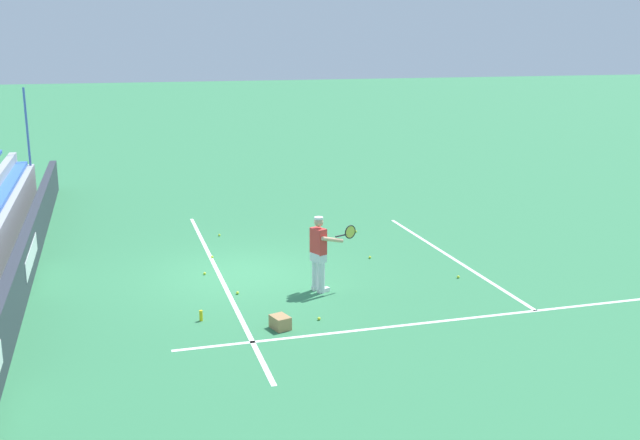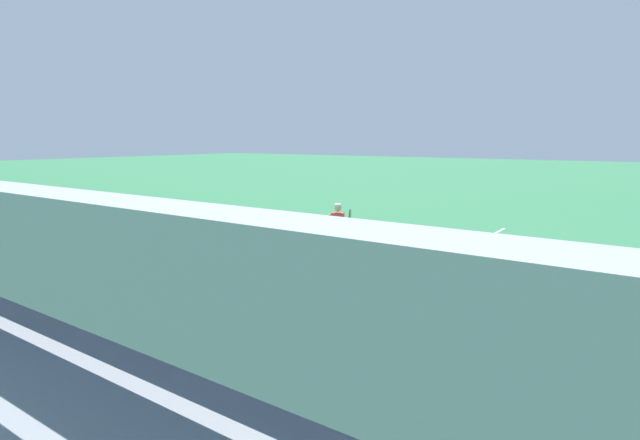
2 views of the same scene
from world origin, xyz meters
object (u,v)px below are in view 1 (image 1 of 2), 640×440
Objects in this scene: tennis_ball_near_player at (319,319)px; tennis_ball_by_box at (370,257)px; tennis_ball_far_right at (212,257)px; water_bottle at (201,316)px; tennis_ball_on_baseline at (356,231)px; tennis_ball_far_left at (205,273)px; tennis_ball_midcourt at (219,235)px; tennis_player at (320,253)px; tennis_ball_stray_back at (237,293)px; tennis_ball_toward_net at (458,277)px; ball_box_cardboard at (280,322)px.

tennis_ball_near_player and tennis_ball_by_box have the same top height.
tennis_ball_far_right is at bearing -106.33° from tennis_ball_by_box.
water_bottle reaches higher than tennis_ball_far_right.
tennis_ball_on_baseline is 1.00× the size of tennis_ball_near_player.
tennis_ball_midcourt is at bearing 165.93° from tennis_ball_far_left.
water_bottle is (1.09, -2.79, -0.78)m from tennis_player.
tennis_ball_by_box is at bearing 115.52° from tennis_ball_stray_back.
tennis_player is 25.98× the size of tennis_ball_on_baseline.
tennis_ball_on_baseline is 2.64m from tennis_ball_by_box.
tennis_ball_far_left and tennis_ball_midcourt have the same top height.
tennis_ball_far_right is 1.00× the size of tennis_ball_by_box.
tennis_ball_far_left is at bearing -129.06° from tennis_player.
tennis_ball_by_box is (2.59, -0.49, 0.00)m from tennis_ball_on_baseline.
tennis_ball_midcourt is at bearing -137.82° from tennis_ball_toward_net.
tennis_ball_stray_back is at bearing -146.63° from tennis_ball_near_player.
tennis_ball_on_baseline is at bearing 135.96° from tennis_ball_stray_back.
tennis_ball_by_box is at bearing 147.27° from tennis_ball_near_player.
tennis_ball_midcourt is (-5.38, -4.88, 0.00)m from tennis_ball_toward_net.
tennis_ball_far_left is (-1.91, -5.75, 0.00)m from tennis_ball_toward_net.
tennis_ball_near_player is at bearing -16.19° from tennis_player.
tennis_ball_far_left is at bearing -59.70° from tennis_ball_on_baseline.
tennis_ball_near_player is 1.00× the size of tennis_ball_midcourt.
tennis_ball_stray_back is 1.00× the size of tennis_ball_near_player.
tennis_ball_midcourt is at bearing 176.08° from tennis_ball_stray_back.
tennis_ball_far_right is 1.38m from tennis_ball_far_left.
water_bottle is at bearing -10.76° from tennis_ball_far_right.
tennis_ball_far_left is 1.00× the size of tennis_ball_midcourt.
water_bottle is at bearing -56.14° from tennis_ball_by_box.
tennis_ball_on_baseline is at bearing -168.16° from tennis_ball_toward_net.
tennis_player is 1.97m from tennis_ball_near_player.
tennis_ball_stray_back is at bearing 144.76° from water_bottle.
tennis_ball_toward_net is at bearing 113.38° from tennis_ball_near_player.
water_bottle is (4.32, -0.82, 0.08)m from tennis_ball_far_right.
tennis_ball_far_right and tennis_ball_midcourt have the same top height.
tennis_ball_near_player and tennis_ball_far_left have the same top height.
tennis_player is at bearing -42.96° from tennis_ball_by_box.
tennis_ball_far_right and tennis_ball_toward_net have the same top height.
ball_box_cardboard is at bearing 14.48° from tennis_ball_far_left.
tennis_ball_stray_back is at bearing -64.48° from tennis_ball_by_box.
water_bottle is (1.07, -6.20, 0.08)m from tennis_ball_toward_net.
tennis_ball_far_left is (-1.89, -2.33, -0.86)m from tennis_player.
tennis_ball_midcourt is 6.59m from water_bottle.
tennis_ball_toward_net is 1.00× the size of tennis_ball_near_player.
tennis_ball_stray_back is (2.94, 0.16, 0.00)m from tennis_ball_far_right.
tennis_ball_by_box is (-2.08, 1.94, -0.86)m from tennis_player.
ball_box_cardboard is (1.93, -1.35, -0.76)m from tennis_player.
tennis_ball_on_baseline is 3.95m from tennis_ball_midcourt.
tennis_ball_toward_net is at bearing 86.61° from tennis_ball_stray_back.
tennis_ball_toward_net is 1.00× the size of tennis_ball_on_baseline.
tennis_ball_on_baseline is 1.00× the size of tennis_ball_midcourt.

